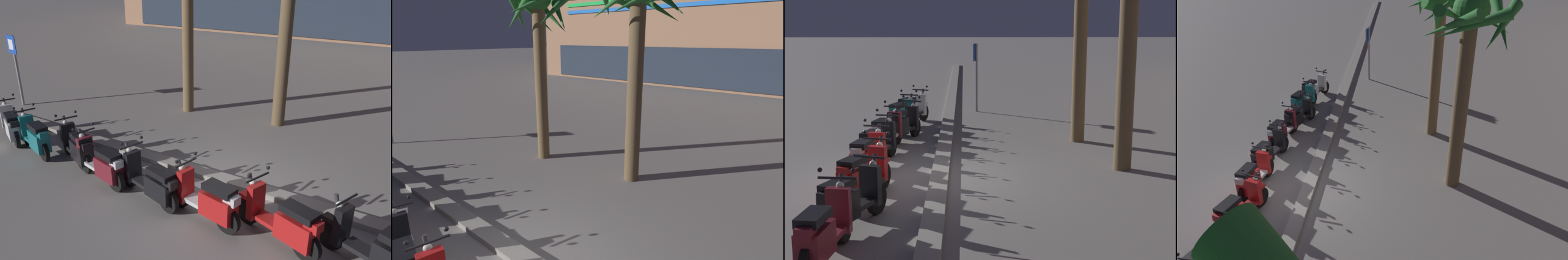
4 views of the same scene
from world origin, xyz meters
TOP-DOWN VIEW (x-y plane):
  - ground_plane at (0.00, 0.00)m, footprint 200.00×200.00m
  - curb_strip at (0.00, 0.44)m, footprint 60.00×0.36m
  - scooter_white_mid_centre at (-6.21, -0.68)m, footprint 1.65×0.89m
  - scooter_teal_last_in_row at (-4.95, -0.86)m, footprint 1.70×0.77m
  - scooter_black_far_back at (-3.61, -0.70)m, footprint 1.68×0.84m
  - scooter_maroon_second_in_line at (-2.53, -0.99)m, footprint 1.83×0.71m
  - scooter_black_lead_nearest at (-1.13, -1.01)m, footprint 1.82×0.75m
  - scooter_red_mid_rear at (0.16, -1.01)m, footprint 1.72×0.66m
  - scooter_red_tail_end at (1.54, -0.88)m, footprint 1.74×0.82m
  - scooter_black_mid_front at (3.02, -0.82)m, footprint 1.76×0.87m
  - crossing_sign at (-8.76, 1.37)m, footprint 0.60×0.16m
  - palm_tree_near_sign at (-0.53, 4.39)m, footprint 2.40×2.39m
  - palm_tree_by_mall_entrance at (-3.54, 3.99)m, footprint 2.12×2.10m

SIDE VIEW (x-z plane):
  - ground_plane at x=0.00m, z-range 0.00..0.00m
  - curb_strip at x=0.00m, z-range 0.00..0.12m
  - scooter_black_lead_nearest at x=-1.13m, z-range -0.14..1.04m
  - scooter_maroon_second_in_line at x=-2.53m, z-range -0.13..1.04m
  - scooter_black_mid_front at x=3.02m, z-range -0.06..0.98m
  - scooter_white_mid_centre at x=-6.21m, z-range -0.13..1.05m
  - scooter_red_tail_end at x=1.54m, z-range -0.13..1.05m
  - scooter_black_far_back at x=-3.61m, z-range -0.12..1.05m
  - scooter_red_mid_rear at x=0.16m, z-range -0.12..1.05m
  - scooter_teal_last_in_row at x=-4.95m, z-range -0.12..1.06m
  - crossing_sign at x=-8.76m, z-range 0.30..2.70m
  - palm_tree_by_mall_entrance at x=-3.54m, z-range 1.28..6.41m
  - palm_tree_near_sign at x=-0.53m, z-range 1.31..6.48m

